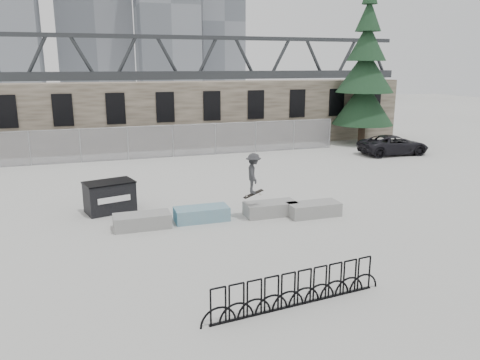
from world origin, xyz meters
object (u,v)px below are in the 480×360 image
object	(u,v)px
planter_center_right	(270,208)
spruce_tree	(365,77)
suv	(393,145)
planter_far_left	(142,220)
bike_rack	(296,289)
planter_center_left	(202,213)
planter_offset	(314,209)
skateboarder	(254,174)
dumpster	(110,197)

from	to	relation	value
planter_center_right	spruce_tree	xyz separation A→B (m)	(12.60, 13.65, 4.50)
suv	planter_center_right	bearing A→B (deg)	129.64
planter_center_right	planter_far_left	bearing A→B (deg)	179.21
planter_far_left	bike_rack	distance (m)	7.38
planter_center_left	planter_offset	distance (m)	4.32
planter_far_left	suv	bearing A→B (deg)	28.12
bike_rack	skateboarder	bearing A→B (deg)	79.45
planter_far_left	planter_center_left	bearing A→B (deg)	3.37
planter_center_right	suv	size ratio (longest dim) A/B	0.44
spruce_tree	planter_far_left	bearing A→B (deg)	-142.17
bike_rack	spruce_tree	size ratio (longest dim) A/B	0.43
planter_center_right	bike_rack	world-z (taller)	bike_rack
bike_rack	suv	size ratio (longest dim) A/B	1.09
planter_center_right	skateboarder	size ratio (longest dim) A/B	1.19
planter_far_left	bike_rack	world-z (taller)	bike_rack
planter_center_left	planter_center_right	world-z (taller)	same
planter_offset	spruce_tree	distance (m)	18.56
planter_far_left	dumpster	bearing A→B (deg)	112.98
spruce_tree	skateboarder	size ratio (longest dim) A/B	6.87
planter_center_left	planter_center_right	bearing A→B (deg)	-4.20
planter_offset	suv	distance (m)	14.40
planter_center_left	planter_offset	world-z (taller)	same
planter_center_left	suv	bearing A→B (deg)	31.17
dumpster	spruce_tree	size ratio (longest dim) A/B	0.18
bike_rack	spruce_tree	xyz separation A→B (m)	(14.60, 20.37, 4.34)
spruce_tree	planter_offset	bearing A→B (deg)	-127.79
planter_center_left	spruce_tree	distance (m)	20.86
bike_rack	skateboarder	world-z (taller)	skateboarder
bike_rack	planter_center_left	bearing A→B (deg)	95.70
planter_far_left	planter_offset	distance (m)	6.49
planter_center_left	spruce_tree	bearing A→B (deg)	41.35
planter_center_left	planter_center_right	xyz separation A→B (m)	(2.69, -0.20, 0.00)
planter_center_right	spruce_tree	distance (m)	19.12
planter_offset	suv	world-z (taller)	suv
spruce_tree	skateboarder	xyz separation A→B (m)	(-13.39, -13.89, -3.01)
planter_center_left	suv	world-z (taller)	suv
planter_center_right	spruce_tree	bearing A→B (deg)	47.29
bike_rack	suv	distance (m)	21.28
planter_center_right	planter_offset	distance (m)	1.67
planter_far_left	spruce_tree	size ratio (longest dim) A/B	0.17
dumpster	planter_offset	bearing A→B (deg)	-36.47
planter_center_left	planter_offset	bearing A→B (deg)	-10.32
dumpster	bike_rack	size ratio (longest dim) A/B	0.43
planter_center_left	skateboarder	bearing A→B (deg)	-12.93
planter_center_left	dumpster	xyz separation A→B (m)	(-3.19, 2.18, 0.34)
spruce_tree	suv	size ratio (longest dim) A/B	2.55
dumpster	skateboarder	size ratio (longest dim) A/B	1.25
dumpster	spruce_tree	world-z (taller)	spruce_tree
planter_center_left	planter_offset	xyz separation A→B (m)	(4.25, -0.78, 0.00)
planter_center_right	bike_rack	bearing A→B (deg)	-106.56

